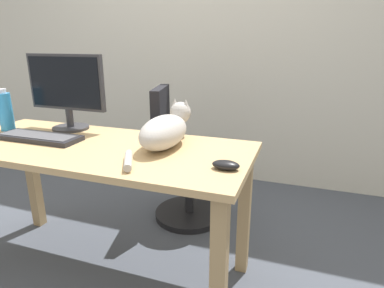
# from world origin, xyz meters

# --- Properties ---
(ground_plane) EXTENTS (8.00, 8.00, 0.00)m
(ground_plane) POSITION_xyz_m (0.00, 0.00, 0.00)
(ground_plane) COLOR #474C56
(back_wall) EXTENTS (6.00, 0.04, 2.60)m
(back_wall) POSITION_xyz_m (0.00, 1.52, 1.30)
(back_wall) COLOR beige
(back_wall) RESTS_ON ground_plane
(desk) EXTENTS (1.52, 0.63, 0.72)m
(desk) POSITION_xyz_m (0.00, 0.00, 0.61)
(desk) COLOR tan
(desk) RESTS_ON ground_plane
(office_chair) EXTENTS (0.49, 0.48, 0.92)m
(office_chair) POSITION_xyz_m (0.19, 0.68, 0.40)
(office_chair) COLOR black
(office_chair) RESTS_ON ground_plane
(monitor) EXTENTS (0.48, 0.20, 0.42)m
(monitor) POSITION_xyz_m (-0.30, 0.20, 0.95)
(monitor) COLOR #333338
(monitor) RESTS_ON desk
(keyboard) EXTENTS (0.44, 0.15, 0.03)m
(keyboard) POSITION_xyz_m (-0.32, -0.02, 0.73)
(keyboard) COLOR #232328
(keyboard) RESTS_ON desk
(cat) EXTENTS (0.19, 0.61, 0.20)m
(cat) POSITION_xyz_m (0.33, 0.10, 0.80)
(cat) COLOR #B2ADA8
(cat) RESTS_ON desk
(computer_mouse) EXTENTS (0.11, 0.06, 0.04)m
(computer_mouse) POSITION_xyz_m (0.67, -0.10, 0.74)
(computer_mouse) COLOR black
(computer_mouse) RESTS_ON desk
(water_bottle) EXTENTS (0.07, 0.07, 0.23)m
(water_bottle) POSITION_xyz_m (-0.62, 0.07, 0.83)
(water_bottle) COLOR #2D8CD1
(water_bottle) RESTS_ON desk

